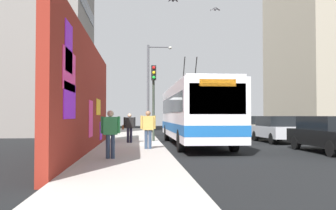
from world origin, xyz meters
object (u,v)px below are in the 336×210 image
Objects in this scene: pedestrian_midblock at (129,126)px; traffic_light at (154,90)px; parked_car_dark_gray at (229,124)px; parked_car_champagne at (249,126)px; pedestrian_at_curb at (148,126)px; pedestrian_near_wall at (110,130)px; parked_car_black at (329,133)px; street_lamp at (151,83)px; city_bus at (194,112)px; parked_car_silver at (276,129)px.

pedestrian_midblock is 2.65m from traffic_light.
parked_car_champagne is at bearing -180.00° from parked_car_dark_gray.
traffic_light reaches higher than pedestrian_at_curb.
parked_car_champagne is 13.15m from pedestrian_at_curb.
pedestrian_near_wall is 8.84m from traffic_light.
pedestrian_near_wall is 7.36m from pedestrian_midblock.
street_lamp is at bearing 29.32° from parked_car_black.
city_bus is 8.28m from pedestrian_near_wall.
pedestrian_at_curb is at bearing 123.97° from parked_car_silver.
street_lamp reaches higher than pedestrian_midblock.
pedestrian_at_curb is 0.24× the size of street_lamp.
pedestrian_midblock is at bearing 13.29° from pedestrian_at_curb.
pedestrian_at_curb is 0.38× the size of traffic_light.
city_bus is at bearing 48.93° from parked_car_black.
parked_car_champagne is 2.92× the size of pedestrian_at_curb.
parked_car_dark_gray is 9.19m from street_lamp.
pedestrian_at_curb reaches higher than pedestrian_midblock.
parked_car_black is 7.86m from pedestrian_at_curb.
pedestrian_near_wall is at bearing 172.85° from street_lamp.
street_lamp reaches higher than parked_car_champagne.
pedestrian_midblock reaches higher than parked_car_silver.
parked_car_silver is 0.91× the size of parked_car_champagne.
city_bus is at bearing -92.04° from pedestrian_midblock.
street_lamp reaches higher than parked_car_silver.
traffic_light reaches higher than pedestrian_near_wall.
traffic_light is (1.08, -1.36, 2.01)m from pedestrian_midblock.
parked_car_champagne is 6.06m from parked_car_dark_gray.
city_bus reaches higher than parked_car_champagne.
street_lamp is at bearing -10.13° from pedestrian_midblock.
parked_car_silver is 2.71× the size of pedestrian_near_wall.
parked_car_black is at bearing -180.00° from parked_car_champagne.
parked_car_champagne is at bearing 0.00° from parked_car_black.
pedestrian_near_wall is 0.98× the size of pedestrian_at_curb.
street_lamp is at bearing -2.73° from pedestrian_at_curb.
pedestrian_at_curb is 5.27m from traffic_light.
parked_car_dark_gray is 0.60× the size of street_lamp.
pedestrian_near_wall is 3.80m from pedestrian_at_curb.
parked_car_champagne is at bearing -52.20° from traffic_light.
parked_car_black is 9.59m from traffic_light.
parked_car_champagne is 0.70× the size of street_lamp.
traffic_light is (5.73, 7.35, 2.23)m from parked_car_black.
parked_car_dark_gray is (12.96, -5.20, -0.97)m from city_bus.
pedestrian_midblock is 3.90m from pedestrian_at_curb.
traffic_light is (4.87, -0.46, 1.94)m from pedestrian_at_curb.
parked_car_black and parked_car_champagne have the same top height.
parked_car_silver is 1.07× the size of parked_car_dark_gray.
pedestrian_midblock is (0.13, 3.51, -0.74)m from city_bus.
pedestrian_near_wall is at bearing 133.77° from parked_car_silver.
parked_car_black and parked_car_dark_gray have the same top height.
parked_car_silver is at bearing 180.00° from parked_car_champagne.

